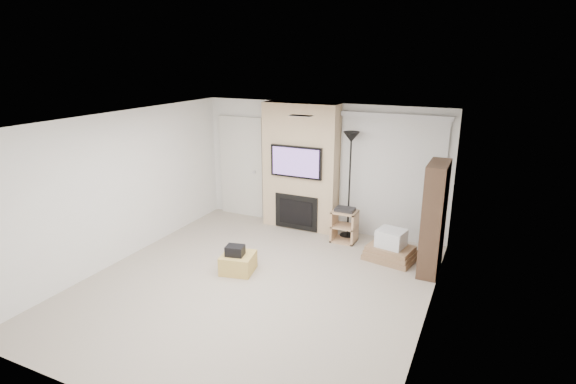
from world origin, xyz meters
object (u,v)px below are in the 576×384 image
at_px(ottoman, 238,263).
at_px(av_stand, 344,224).
at_px(bookshelf, 434,219).
at_px(box_stack, 391,248).
at_px(floor_lamp, 351,155).

xyz_separation_m(ottoman, av_stand, (1.16, 1.91, 0.20)).
xyz_separation_m(ottoman, bookshelf, (2.80, 1.33, 0.75)).
bearing_deg(box_stack, floor_lamp, 145.45).
bearing_deg(bookshelf, av_stand, 160.52).
bearing_deg(floor_lamp, ottoman, -118.17).
distance_m(ottoman, av_stand, 2.25).
bearing_deg(bookshelf, ottoman, -154.53).
relative_size(av_stand, box_stack, 0.73).
xyz_separation_m(ottoman, box_stack, (2.13, 1.48, 0.06)).
height_order(ottoman, bookshelf, bookshelf).
bearing_deg(av_stand, box_stack, -24.03).
height_order(floor_lamp, box_stack, floor_lamp).
relative_size(floor_lamp, av_stand, 3.09).
bearing_deg(floor_lamp, av_stand, -87.80).
bearing_deg(av_stand, bookshelf, -19.48).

